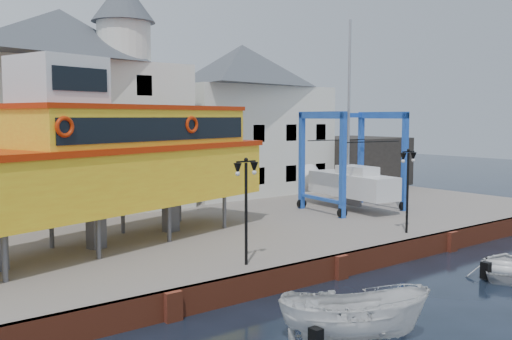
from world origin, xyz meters
TOP-DOWN VIEW (x-y plane):
  - ground at (0.00, 0.00)m, footprint 140.00×140.00m
  - hardstanding at (0.00, 11.00)m, footprint 44.00×22.00m
  - quay_wall at (-0.00, 0.10)m, footprint 44.00×0.47m
  - building_white_main at (-4.87, 18.39)m, footprint 14.00×8.30m
  - building_white_right at (9.00, 19.00)m, footprint 12.00×8.00m
  - shed_dark at (19.00, 17.00)m, footprint 8.00×7.00m
  - lamp_post_left at (-4.00, 1.20)m, footprint 1.12×0.32m
  - lamp_post_right at (6.00, 1.20)m, footprint 1.12×0.32m
  - tour_boat at (-7.48, 7.48)m, footprint 19.26×9.37m
  - travel_lift at (9.24, 8.45)m, footprint 5.92×7.91m
  - motorboat_a at (-4.47, -4.88)m, footprint 4.79×4.07m
  - motorboat_b at (6.27, -3.85)m, footprint 5.20×4.69m

SIDE VIEW (x-z plane):
  - ground at x=0.00m, z-range 0.00..0.00m
  - motorboat_a at x=-4.47m, z-range -0.89..0.89m
  - motorboat_b at x=6.27m, z-range -0.44..0.44m
  - hardstanding at x=0.00m, z-range 0.00..1.00m
  - quay_wall at x=0.00m, z-range 0.00..1.00m
  - travel_lift at x=9.24m, z-range -2.88..8.80m
  - shed_dark at x=19.00m, z-range 1.00..5.00m
  - lamp_post_left at x=-4.00m, z-range 2.07..6.27m
  - lamp_post_right at x=6.00m, z-range 2.07..6.27m
  - tour_boat at x=-7.48m, z-range 0.77..8.94m
  - building_white_right at x=9.00m, z-range 1.00..12.20m
  - building_white_main at x=-4.87m, z-range 0.34..14.34m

